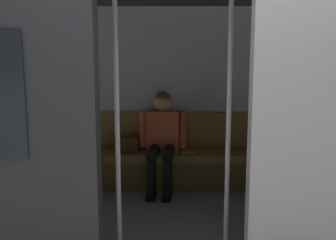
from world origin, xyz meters
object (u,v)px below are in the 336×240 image
(train_car, at_px, (166,64))
(person_seated, at_px, (162,135))
(bench_seat, at_px, (172,160))
(book, at_px, (188,151))
(grab_pole_door, at_px, (117,126))
(grab_pole_far, at_px, (228,126))
(handbag, at_px, (128,145))

(train_car, xyz_separation_m, person_seated, (0.06, -0.97, -0.85))
(train_car, distance_m, person_seated, 1.29)
(bench_seat, height_order, book, book)
(grab_pole_door, bearing_deg, person_seated, -99.33)
(book, height_order, grab_pole_far, grab_pole_far)
(person_seated, xyz_separation_m, book, (-0.31, -0.08, -0.21))
(book, xyz_separation_m, grab_pole_far, (-0.21, 1.79, 0.62))
(handbag, height_order, grab_pole_door, grab_pole_door)
(bench_seat, distance_m, person_seated, 0.35)
(bench_seat, xyz_separation_m, grab_pole_door, (0.40, 1.80, 0.74))
(grab_pole_far, bearing_deg, book, -83.27)
(person_seated, relative_size, grab_pole_far, 0.54)
(bench_seat, xyz_separation_m, book, (-0.19, -0.02, 0.12))
(person_seated, distance_m, handbag, 0.46)
(bench_seat, bearing_deg, grab_pole_far, 102.85)
(train_car, xyz_separation_m, handbag, (0.48, -1.06, -0.99))
(person_seated, xyz_separation_m, handbag, (0.42, -0.09, -0.14))
(train_car, bearing_deg, bench_seat, -93.25)
(bench_seat, relative_size, grab_pole_far, 1.28)
(bench_seat, xyz_separation_m, handbag, (0.54, -0.04, 0.19))
(train_car, relative_size, person_seated, 5.49)
(grab_pole_door, bearing_deg, handbag, -85.71)
(train_car, xyz_separation_m, book, (-0.25, -1.05, -1.06))
(bench_seat, xyz_separation_m, person_seated, (0.12, 0.05, 0.32))
(handbag, bearing_deg, grab_pole_door, 94.29)
(grab_pole_far, bearing_deg, person_seated, -73.14)
(person_seated, bearing_deg, grab_pole_far, 106.86)
(person_seated, bearing_deg, grab_pole_door, 80.67)
(bench_seat, distance_m, grab_pole_far, 1.96)
(handbag, bearing_deg, book, 178.63)
(grab_pole_far, bearing_deg, handbag, -62.42)
(person_seated, distance_m, grab_pole_door, 1.82)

